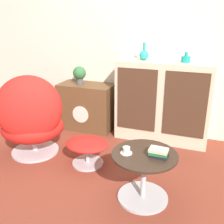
{
  "coord_description": "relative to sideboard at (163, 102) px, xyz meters",
  "views": [
    {
      "loc": [
        0.81,
        -1.97,
        1.49
      ],
      "look_at": [
        -0.08,
        0.42,
        0.55
      ],
      "focal_mm": 42.0,
      "sensor_mm": 36.0,
      "label": 1
    }
  ],
  "objects": [
    {
      "name": "wall_back",
      "position": [
        -0.32,
        0.22,
        0.8
      ],
      "size": [
        6.4,
        0.06,
        2.6
      ],
      "color": "beige",
      "rests_on": "ground_plane"
    },
    {
      "name": "potted_plant",
      "position": [
        -1.13,
        -0.0,
        0.27
      ],
      "size": [
        0.17,
        0.17,
        0.23
      ],
      "color": "#4C4C51",
      "rests_on": "tv_console"
    },
    {
      "name": "ground_plane",
      "position": [
        -0.32,
        -1.12,
        -0.5
      ],
      "size": [
        12.0,
        12.0,
        0.0
      ],
      "primitive_type": "plane",
      "color": "brown"
    },
    {
      "name": "vase_inner_left",
      "position": [
        0.23,
        0.0,
        0.53
      ],
      "size": [
        0.11,
        0.11,
        0.12
      ],
      "color": "teal",
      "rests_on": "sideboard"
    },
    {
      "name": "sideboard",
      "position": [
        0.0,
        0.0,
        0.0
      ],
      "size": [
        1.13,
        0.39,
        0.99
      ],
      "color": "beige",
      "rests_on": "ground_plane"
    },
    {
      "name": "ottoman",
      "position": [
        -0.61,
        -0.89,
        -0.29
      ],
      "size": [
        0.46,
        0.39,
        0.28
      ],
      "color": "#B7B7BC",
      "rests_on": "ground_plane"
    },
    {
      "name": "vase_leftmost",
      "position": [
        -0.26,
        0.0,
        0.56
      ],
      "size": [
        0.11,
        0.11,
        0.21
      ],
      "color": "teal",
      "rests_on": "sideboard"
    },
    {
      "name": "book_stack",
      "position": [
        0.19,
        -1.24,
        -0.03
      ],
      "size": [
        0.15,
        0.11,
        0.07
      ],
      "color": "black",
      "rests_on": "coffee_table"
    },
    {
      "name": "egg_chair",
      "position": [
        -1.27,
        -0.92,
        -0.06
      ],
      "size": [
        0.91,
        0.89,
        0.95
      ],
      "color": "#B7B7BC",
      "rests_on": "ground_plane"
    },
    {
      "name": "coffee_table",
      "position": [
        0.08,
        -1.24,
        -0.25
      ],
      "size": [
        0.54,
        0.54,
        0.43
      ],
      "color": "#B7B7BC",
      "rests_on": "ground_plane"
    },
    {
      "name": "teacup",
      "position": [
        -0.07,
        -1.28,
        -0.04
      ],
      "size": [
        0.1,
        0.1,
        0.06
      ],
      "color": "silver",
      "rests_on": "coffee_table"
    },
    {
      "name": "tv_console",
      "position": [
        -1.04,
        -0.0,
        -0.18
      ],
      "size": [
        0.74,
        0.4,
        0.63
      ],
      "color": "brown",
      "rests_on": "ground_plane"
    }
  ]
}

